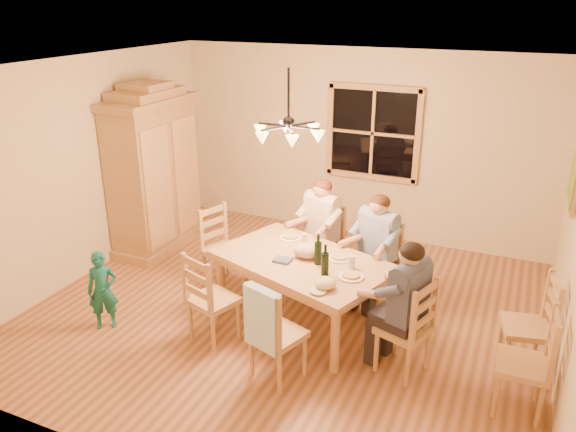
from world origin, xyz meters
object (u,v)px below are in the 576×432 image
at_px(adult_woman, 321,219).
at_px(adult_plaid_man, 377,237).
at_px(chair_near_right, 278,348).
at_px(chair_far_left, 320,259).
at_px(wine_bottle_a, 318,249).
at_px(chair_spare_front, 520,380).
at_px(chandelier, 289,131).
at_px(dining_table, 302,267).
at_px(armoire, 154,174).
at_px(chair_end_right, 403,343).
at_px(chair_end_left, 225,262).
at_px(chair_far_right, 375,280).
at_px(wine_bottle_b, 325,260).
at_px(chair_near_left, 214,313).
at_px(child, 103,290).
at_px(chair_spare_back, 523,341).
at_px(adult_slate_man, 407,292).

bearing_deg(adult_woman, adult_plaid_man, 180.00).
bearing_deg(chair_near_right, chair_far_left, 117.90).
relative_size(wine_bottle_a, chair_spare_front, 0.33).
bearing_deg(chandelier, chair_near_right, -71.05).
bearing_deg(dining_table, chair_near_right, -80.85).
xyz_separation_m(armoire, chair_end_right, (3.84, -1.46, -0.75)).
bearing_deg(adult_plaid_man, armoire, 12.58).
height_order(chair_end_left, adult_plaid_man, adult_plaid_man).
bearing_deg(chair_far_right, wine_bottle_b, 92.91).
bearing_deg(adult_plaid_man, chair_end_left, 27.98).
xyz_separation_m(chair_near_left, chair_near_right, (0.86, -0.29, 0.00)).
xyz_separation_m(chair_near_left, child, (-1.19, -0.28, 0.13)).
bearing_deg(chair_spare_front, chair_spare_back, -2.06).
xyz_separation_m(chandelier, chair_near_right, (0.37, -1.09, -1.77)).
height_order(chandelier, child, chandelier).
relative_size(chair_far_left, chair_end_right, 1.00).
height_order(dining_table, child, child).
bearing_deg(chair_end_right, chandelier, 87.98).
distance_m(armoire, chair_end_left, 1.75).
height_order(chair_near_left, chair_spare_front, same).
height_order(adult_slate_man, wine_bottle_a, adult_slate_man).
height_order(chair_far_left, chair_far_right, same).
relative_size(chair_near_right, child, 1.13).
xyz_separation_m(chair_far_left, child, (-1.74, -1.90, 0.13)).
bearing_deg(chair_end_right, wine_bottle_a, 88.76).
xyz_separation_m(chandelier, chair_far_right, (0.83, 0.57, -1.77)).
distance_m(adult_slate_man, wine_bottle_b, 0.87).
distance_m(dining_table, chair_near_right, 1.03).
xyz_separation_m(chair_far_right, chair_near_left, (-1.32, -1.37, 0.00)).
relative_size(chair_far_left, adult_slate_man, 1.13).
height_order(chandelier, chair_spare_front, chandelier).
relative_size(armoire, chair_near_left, 2.32).
relative_size(chair_near_left, adult_plaid_man, 1.13).
xyz_separation_m(adult_slate_man, wine_bottle_b, (-0.85, 0.16, 0.08)).
xyz_separation_m(dining_table, chair_near_right, (0.15, -0.96, -0.36)).
bearing_deg(wine_bottle_a, chair_end_right, -19.99).
xyz_separation_m(chair_end_right, wine_bottle_a, (-1.01, 0.37, 0.62)).
height_order(chair_near_right, chair_end_left, same).
distance_m(armoire, chair_near_left, 2.69).
relative_size(chair_far_right, chair_end_left, 1.00).
bearing_deg(chair_far_left, wine_bottle_a, 127.61).
height_order(chair_far_left, chair_end_right, same).
xyz_separation_m(dining_table, adult_woman, (-0.15, 0.96, 0.18)).
relative_size(adult_plaid_man, wine_bottle_a, 2.65).
distance_m(chair_end_left, chair_end_right, 2.52).
height_order(chandelier, chair_near_right, chandelier).
bearing_deg(dining_table, armoire, 158.32).
bearing_deg(chair_spare_back, chair_far_left, 57.03).
bearing_deg(chair_far_left, chair_end_left, 46.74).
distance_m(armoire, dining_table, 2.87).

